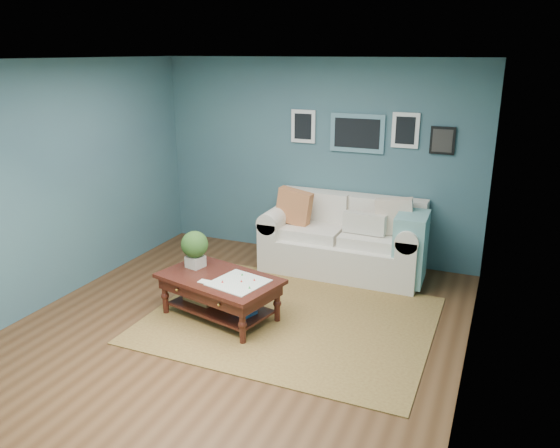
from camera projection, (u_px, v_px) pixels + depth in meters
The scene contains 4 objects.
room_shell at pixel (235, 203), 5.29m from camera, with size 5.00×5.02×2.70m.
area_rug at pixel (290, 319), 5.89m from camera, with size 2.96×2.37×0.01m, color brown.
loveseat at pixel (351, 240), 7.07m from camera, with size 2.09×0.95×1.08m.
coffee_table at pixel (216, 282), 5.87m from camera, with size 1.41×1.02×0.89m.
Camera 1 is at (2.41, -4.47, 2.77)m, focal length 35.00 mm.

